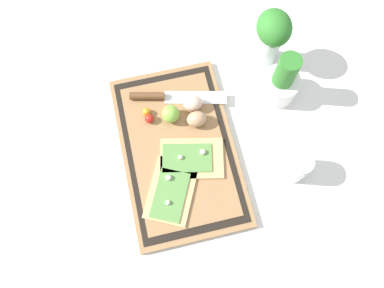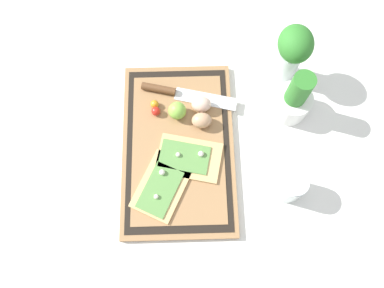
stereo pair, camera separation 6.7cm
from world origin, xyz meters
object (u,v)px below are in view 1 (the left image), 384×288
pizza_slice_near (171,192)px  cherry_tomato_red (149,119)px  knife (162,96)px  egg_pink (193,103)px  herb_glass (271,36)px  pizza_slice_far (191,158)px  egg_brown (197,119)px  herb_pot (281,82)px  cherry_tomato_yellow (146,112)px  sauce_jar (296,167)px  lime (170,114)px

pizza_slice_near → cherry_tomato_red: cherry_tomato_red is taller
knife → egg_pink: egg_pink is taller
knife → herb_glass: (-0.07, 0.33, 0.09)m
pizza_slice_near → pizza_slice_far: bearing=137.2°
pizza_slice_near → egg_brown: 0.21m
pizza_slice_far → egg_brown: egg_brown is taller
knife → egg_pink: (0.05, 0.08, 0.01)m
herb_pot → egg_pink: bearing=-90.7°
cherry_tomato_yellow → herb_pot: size_ratio=0.13×
cherry_tomato_red → herb_pot: size_ratio=0.14×
herb_pot → pizza_slice_near: bearing=-58.4°
pizza_slice_near → sauce_jar: 0.34m
pizza_slice_near → egg_pink: 0.26m
lime → knife: bearing=-172.4°
herb_pot → herb_glass: size_ratio=0.89×
pizza_slice_far → cherry_tomato_red: size_ratio=7.52×
knife → egg_brown: 0.13m
pizza_slice_far → sauce_jar: bearing=71.1°
pizza_slice_near → pizza_slice_far: size_ratio=1.07×
egg_pink → herb_glass: size_ratio=0.27×
pizza_slice_far → cherry_tomato_yellow: (-0.16, -0.09, 0.01)m
egg_brown → egg_pink: (-0.05, 0.00, 0.00)m
cherry_tomato_red → sauce_jar: sauce_jar is taller
egg_brown → cherry_tomato_red: 0.13m
herb_pot → sauce_jar: (0.24, -0.03, -0.02)m
cherry_tomato_yellow → lime: bearing=66.0°
knife → egg_pink: size_ratio=5.01×
knife → herb_glass: bearing=101.4°
cherry_tomato_yellow → sauce_jar: bearing=55.0°
pizza_slice_near → egg_pink: bearing=153.7°
egg_brown → pizza_slice_near: bearing=-32.0°
cherry_tomato_red → cherry_tomato_yellow: (-0.02, -0.00, -0.00)m
herb_pot → sauce_jar: herb_pot is taller
cherry_tomato_yellow → cherry_tomato_red: bearing=9.9°
cherry_tomato_red → cherry_tomato_yellow: bearing=-170.1°
cherry_tomato_red → herb_glass: (-0.13, 0.38, 0.09)m
knife → lime: (0.07, 0.01, 0.02)m
knife → lime: lime is taller
cherry_tomato_red → knife: bearing=141.1°
egg_brown → herb_glass: bearing=123.1°
pizza_slice_far → lime: 0.14m
pizza_slice_near → cherry_tomato_red: bearing=-175.8°
pizza_slice_near → herb_pot: bearing=121.6°
lime → herb_glass: 0.36m
knife → herb_pot: 0.34m
pizza_slice_far → cherry_tomato_yellow: size_ratio=8.36×
pizza_slice_far → cherry_tomato_red: 0.16m
cherry_tomato_yellow → egg_pink: bearing=86.1°
herb_pot → herb_glass: bearing=-177.8°
pizza_slice_far → egg_brown: size_ratio=3.46×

